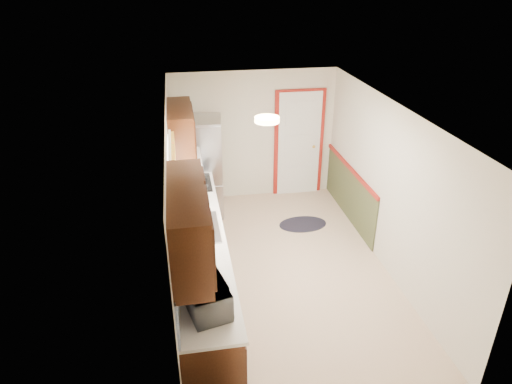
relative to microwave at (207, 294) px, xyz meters
name	(u,v)px	position (x,y,z in m)	size (l,w,h in m)	color
room_shell	(285,197)	(1.20, 1.79, 0.07)	(3.20, 5.20, 2.52)	#CDAF90
kitchen_run	(196,241)	(-0.04, 1.50, -0.32)	(0.63, 4.00, 2.20)	#3B1B0D
back_wall_trim	(309,154)	(2.19, 4.00, -0.24)	(1.12, 2.30, 2.08)	maroon
ceiling_fixture	(267,120)	(0.90, 1.59, 1.23)	(0.30, 0.30, 0.06)	#FFD88C
microwave	(207,294)	(0.00, 0.00, 0.00)	(0.56, 0.31, 0.38)	white
refrigerator	(201,167)	(0.18, 3.76, -0.25)	(0.80, 0.77, 1.75)	#B7B7BC
rug	(303,224)	(1.83, 3.00, -1.12)	(0.83, 0.53, 0.01)	black
cooktop	(193,183)	(0.01, 2.97, -0.18)	(0.55, 0.66, 0.02)	black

